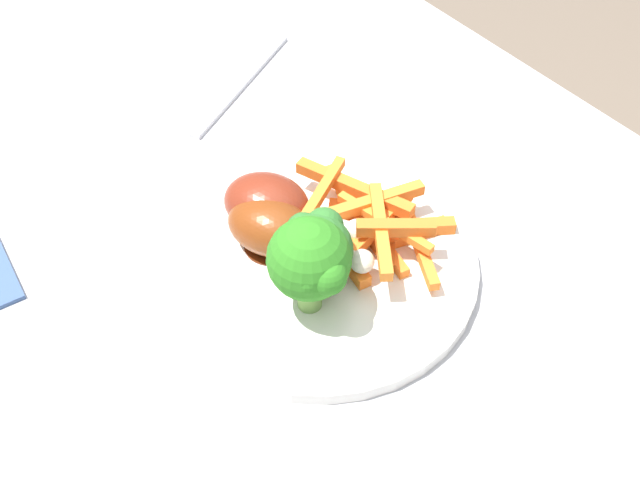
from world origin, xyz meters
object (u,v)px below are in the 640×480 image
chicken_drumstick_near (276,229)px  broccoli_floret_front (312,260)px  dinner_plate (320,262)px  broccoli_floret_middle (315,246)px  dining_table (264,330)px  chicken_drumstick_far (271,205)px  fork (241,83)px  carrot_fries_pile (370,222)px

chicken_drumstick_near → broccoli_floret_front: bearing=170.6°
dinner_plate → broccoli_floret_middle: (-0.02, 0.02, 0.05)m
dining_table → dinner_plate: bearing=-140.3°
chicken_drumstick_near → chicken_drumstick_far: (0.02, -0.01, 0.00)m
dining_table → broccoli_floret_middle: broccoli_floret_middle is taller
chicken_drumstick_near → fork: bearing=-24.9°
carrot_fries_pile → dinner_plate: bearing=86.0°
broccoli_floret_middle → chicken_drumstick_near: (0.05, 0.00, -0.02)m
broccoli_floret_front → chicken_drumstick_far: 0.10m
broccoli_floret_middle → dining_table: bearing=16.0°
dinner_plate → chicken_drumstick_near: chicken_drumstick_near is taller
broccoli_floret_middle → chicken_drumstick_far: size_ratio=0.55×
broccoli_floret_front → chicken_drumstick_far: broccoli_floret_front is taller
broccoli_floret_middle → carrot_fries_pile: bearing=-77.7°
dining_table → broccoli_floret_middle: size_ratio=16.84×
broccoli_floret_middle → broccoli_floret_front: bearing=139.7°
broccoli_floret_front → fork: 0.31m
fork → chicken_drumstick_far: bearing=35.9°
chicken_drumstick_near → fork: 0.24m
chicken_drumstick_far → carrot_fries_pile: bearing=-133.6°
chicken_drumstick_near → chicken_drumstick_far: bearing=-25.2°
dining_table → carrot_fries_pile: 0.16m
chicken_drumstick_far → fork: size_ratio=0.64×
broccoli_floret_middle → carrot_fries_pile: size_ratio=0.40×
dinner_plate → chicken_drumstick_near: bearing=37.0°
dining_table → chicken_drumstick_far: size_ratio=9.29×
carrot_fries_pile → fork: bearing=-7.2°
broccoli_floret_front → chicken_drumstick_near: (0.06, -0.01, -0.03)m
carrot_fries_pile → chicken_drumstick_far: chicken_drumstick_far is taller
carrot_fries_pile → chicken_drumstick_far: bearing=46.4°
broccoli_floret_middle → fork: bearing=-20.1°
carrot_fries_pile → broccoli_floret_front: bearing=111.6°
dining_table → chicken_drumstick_far: (0.01, -0.02, 0.14)m
carrot_fries_pile → fork: 0.25m
chicken_drumstick_far → chicken_drumstick_near: bearing=154.8°
dining_table → carrot_fries_pile: bearing=-118.5°
broccoli_floret_middle → carrot_fries_pile: broccoli_floret_middle is taller
dining_table → broccoli_floret_front: size_ratio=13.50×
dining_table → carrot_fries_pile: size_ratio=6.80×
dinner_plate → broccoli_floret_middle: bearing=135.3°
chicken_drumstick_far → fork: 0.22m
broccoli_floret_middle → fork: size_ratio=0.35×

